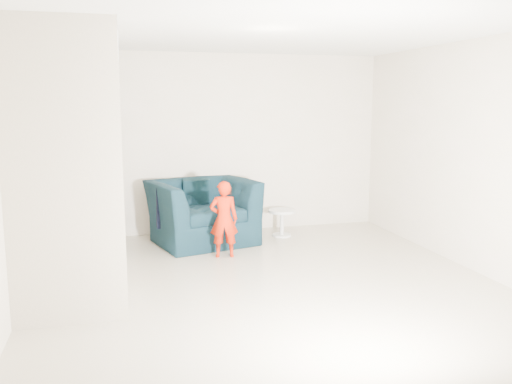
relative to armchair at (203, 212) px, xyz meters
The scene contains 13 objects.
floor 2.20m from the armchair, 79.43° to the right, with size 5.50×5.50×0.00m, color tan.
ceiling 3.12m from the armchair, 79.43° to the right, with size 5.50×5.50×0.00m, color silver.
back_wall 1.18m from the armchair, 58.12° to the left, with size 5.00×5.00×0.00m, color #C0B79C.
front_wall 4.97m from the armchair, 85.36° to the right, with size 5.00×5.00×0.00m, color #C0B79C.
left_wall 3.12m from the armchair, 134.86° to the right, with size 5.50×5.50×0.00m, color #C0B79C.
right_wall 3.70m from the armchair, 36.16° to the right, with size 5.50×5.50×0.00m, color #C0B79C.
armchair is the anchor object (origin of this frame).
toddler 0.82m from the armchair, 79.58° to the right, with size 0.36×0.24×0.99m, color #A32605.
side_table 1.21m from the armchair, ahead, with size 0.40×0.40×0.40m.
staircase 2.30m from the armchair, 135.73° to the right, with size 1.02×3.03×3.62m.
cushion 0.43m from the armchair, 96.52° to the left, with size 0.38×0.11×0.37m, color black.
throw 0.64m from the armchair, behind, with size 0.05×0.51×0.57m, color black.
phone 0.94m from the armchair, 74.07° to the right, with size 0.02×0.05×0.10m, color black.
Camera 1 is at (-1.56, -5.35, 1.97)m, focal length 38.00 mm.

